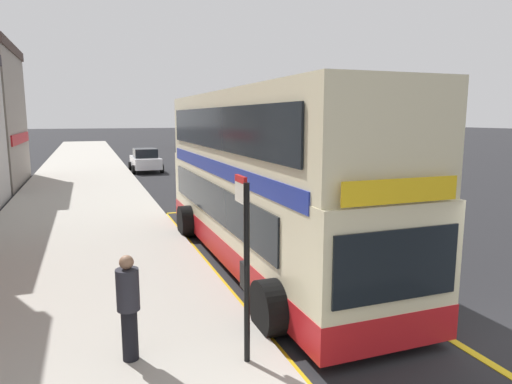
# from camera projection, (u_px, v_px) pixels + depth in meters

# --- Properties ---
(ground_plane) EXTENTS (260.00, 260.00, 0.00)m
(ground_plane) POSITION_uv_depth(u_px,v_px,m) (176.00, 164.00, 36.68)
(ground_plane) COLOR black
(pavement_near) EXTENTS (6.00, 76.00, 0.14)m
(pavement_near) POSITION_uv_depth(u_px,v_px,m) (84.00, 167.00, 34.27)
(pavement_near) COLOR #A39E93
(pavement_near) RESTS_ON ground
(double_decker_bus) EXTENTS (3.22, 11.18, 4.40)m
(double_decker_bus) POSITION_uv_depth(u_px,v_px,m) (262.00, 184.00, 11.80)
(double_decker_bus) COLOR beige
(double_decker_bus) RESTS_ON ground
(bus_bay_markings) EXTENTS (3.07, 13.85, 0.01)m
(bus_bay_markings) POSITION_uv_depth(u_px,v_px,m) (261.00, 260.00, 12.13)
(bus_bay_markings) COLOR gold
(bus_bay_markings) RESTS_ON ground
(bus_stop_sign) EXTENTS (0.09, 0.51, 2.78)m
(bus_stop_sign) POSITION_uv_depth(u_px,v_px,m) (245.00, 255.00, 6.65)
(bus_stop_sign) COLOR black
(bus_stop_sign) RESTS_ON pavement_near
(parked_car_white_ahead) EXTENTS (2.09, 4.20, 1.62)m
(parked_car_white_ahead) POSITION_uv_depth(u_px,v_px,m) (145.00, 160.00, 31.81)
(parked_car_white_ahead) COLOR silver
(parked_car_white_ahead) RESTS_ON ground
(parked_car_maroon_far) EXTENTS (2.09, 4.20, 1.62)m
(parked_car_maroon_far) POSITION_uv_depth(u_px,v_px,m) (187.00, 141.00, 57.02)
(parked_car_maroon_far) COLOR maroon
(parked_car_maroon_far) RESTS_ON ground
(parked_car_navy_kerbside) EXTENTS (2.09, 4.20, 1.62)m
(parked_car_navy_kerbside) POSITION_uv_depth(u_px,v_px,m) (216.00, 148.00, 44.03)
(parked_car_navy_kerbside) COLOR navy
(parked_car_navy_kerbside) RESTS_ON ground
(pedestrian_further_back) EXTENTS (0.34, 0.34, 1.64)m
(pedestrian_further_back) POSITION_uv_depth(u_px,v_px,m) (128.00, 304.00, 6.75)
(pedestrian_further_back) COLOR black
(pedestrian_further_back) RESTS_ON pavement_near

